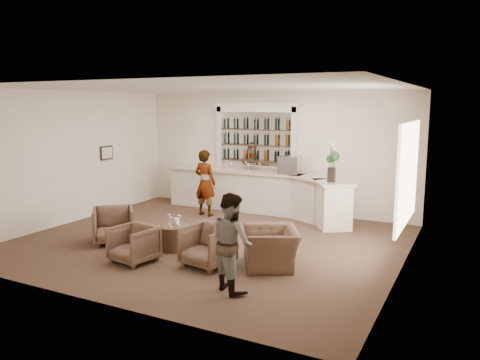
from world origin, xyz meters
name	(u,v)px	position (x,y,z in m)	size (l,w,h in m)	color
ground	(209,241)	(0.00, 0.00, 0.00)	(8.00, 8.00, 0.00)	brown
room_shell	(231,133)	(0.16, 0.71, 2.34)	(8.04, 7.02, 3.32)	#F6E4CC
bar_counter	(260,192)	(-0.16, 3.00, 0.57)	(5.72, 1.80, 1.14)	white
back_bar_alcove	(256,138)	(-0.50, 3.41, 2.03)	(2.64, 0.25, 3.00)	white
cocktail_table	(173,237)	(-0.38, -0.79, 0.25)	(0.66, 0.66, 0.50)	brown
sommelier	(205,183)	(-1.35, 2.07, 0.89)	(0.65, 0.43, 1.78)	gray
guest	(231,242)	(1.70, -2.14, 0.80)	(0.77, 0.60, 1.59)	gray
armchair_left	(113,225)	(-1.80, -1.00, 0.39)	(0.83, 0.85, 0.78)	brown
armchair_center	(134,244)	(-0.58, -1.80, 0.35)	(0.75, 0.77, 0.70)	brown
armchair_right	(207,246)	(0.77, -1.34, 0.38)	(0.81, 0.83, 0.76)	brown
armchair_far	(271,248)	(1.83, -0.82, 0.35)	(1.09, 0.95, 0.71)	brown
espresso_machine	(290,165)	(0.69, 3.02, 1.38)	(0.54, 0.46, 0.48)	#ACACB1
flower_vase	(332,160)	(2.03, 2.27, 1.67)	(0.25, 0.25, 0.93)	black
wine_glass_bar_left	(231,166)	(-1.09, 3.06, 1.25)	(0.07, 0.07, 0.21)	white
wine_glass_bar_right	(248,167)	(-0.56, 3.08, 1.25)	(0.07, 0.07, 0.21)	white
wine_glass_tbl_a	(169,219)	(-0.50, -0.76, 0.60)	(0.07, 0.07, 0.21)	white
wine_glass_tbl_b	(179,220)	(-0.28, -0.71, 0.60)	(0.07, 0.07, 0.21)	white
wine_glass_tbl_c	(171,222)	(-0.34, -0.92, 0.60)	(0.07, 0.07, 0.21)	white
napkin_holder	(176,221)	(-0.40, -0.65, 0.56)	(0.08, 0.08, 0.12)	white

